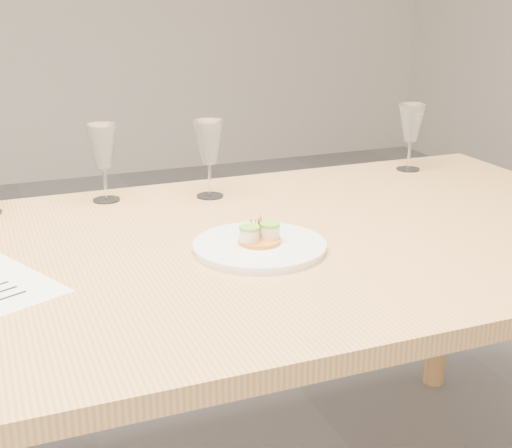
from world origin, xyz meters
name	(u,v)px	position (x,y,z in m)	size (l,w,h in m)	color
dining_table	(116,291)	(0.00, 0.00, 0.68)	(2.40, 1.00, 0.75)	#DFA661
dinner_plate	(260,245)	(0.29, -0.06, 0.76)	(0.27, 0.27, 0.07)	white
wine_glass_1	(103,148)	(0.06, 0.40, 0.88)	(0.08, 0.08, 0.19)	white
wine_glass_2	(209,144)	(0.31, 0.34, 0.89)	(0.08, 0.08, 0.19)	white
wine_glass_3	(411,124)	(0.93, 0.38, 0.88)	(0.08, 0.08, 0.19)	white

